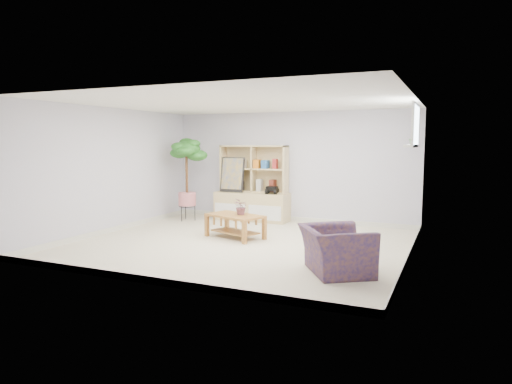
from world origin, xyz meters
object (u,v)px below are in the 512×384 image
at_px(coffee_table, 235,226).
at_px(floor_tree, 187,179).
at_px(armchair, 336,247).
at_px(storage_unit, 252,183).

xyz_separation_m(coffee_table, floor_tree, (-1.81, 1.26, 0.70)).
bearing_deg(floor_tree, armchair, -34.07).
height_order(coffee_table, floor_tree, floor_tree).
distance_m(coffee_table, armchair, 2.68).
height_order(storage_unit, coffee_table, storage_unit).
height_order(floor_tree, armchair, floor_tree).
bearing_deg(coffee_table, armchair, -13.75).
distance_m(storage_unit, armchair, 4.33).
bearing_deg(storage_unit, armchair, -50.70).
bearing_deg(coffee_table, floor_tree, 165.00).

